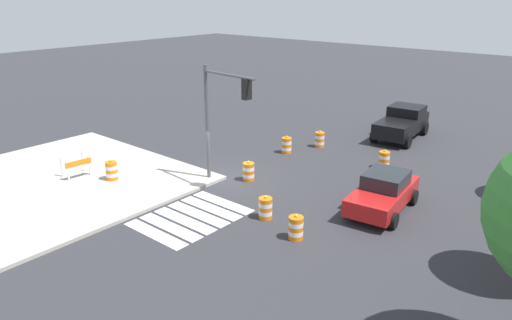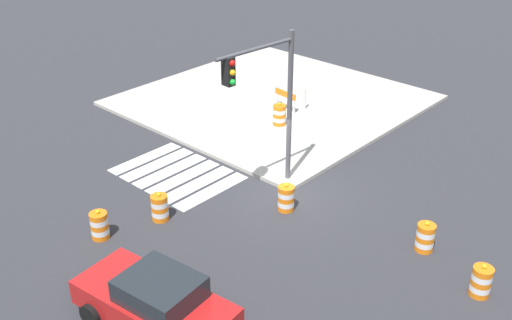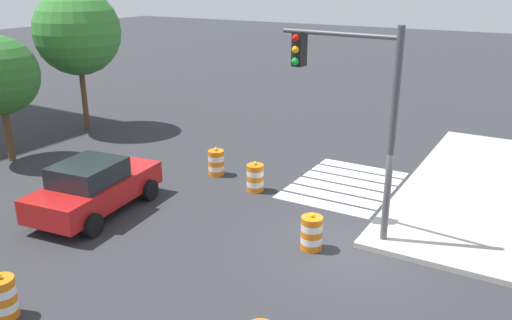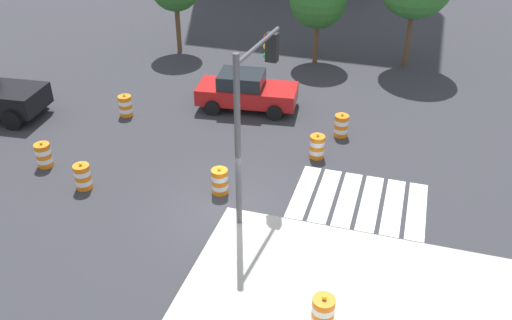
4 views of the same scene
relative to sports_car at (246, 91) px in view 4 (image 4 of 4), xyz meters
The scene contains 12 objects.
ground_plane 7.71m from the sports_car, 76.74° to the right, with size 120.00×120.00×0.00m, color #2D2D33.
crosswalk_stripes 8.11m from the sports_car, 44.51° to the right, with size 4.35×3.20×0.02m.
sports_car is the anchor object (origin of this frame).
traffic_barrel_near_corner 5.06m from the sports_car, 40.52° to the right, with size 0.56×0.56×1.02m.
traffic_barrel_crosswalk_end 6.64m from the sports_car, 79.93° to the right, with size 0.56×0.56×1.02m.
traffic_barrel_median_near 4.64m from the sports_car, 16.87° to the right, with size 0.56×0.56×1.02m.
traffic_barrel_median_far 8.77m from the sports_car, 129.43° to the right, with size 0.56×0.56×1.02m.
traffic_barrel_far_curb 5.21m from the sports_car, 154.71° to the right, with size 0.56×0.56×1.02m.
traffic_barrel_lane_center 8.35m from the sports_car, 114.19° to the right, with size 0.56×0.56×1.02m.
traffic_barrel_on_sidewalk 12.73m from the sports_car, 63.80° to the right, with size 0.56×0.56×1.02m.
traffic_light_pole 7.97m from the sports_car, 70.56° to the right, with size 0.52×3.28×5.50m.
street_tree_streetside_near 7.02m from the sports_car, 74.21° to the left, with size 2.88×2.88×4.72m.
Camera 4 is at (5.04, -13.44, 10.71)m, focal length 38.52 mm.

